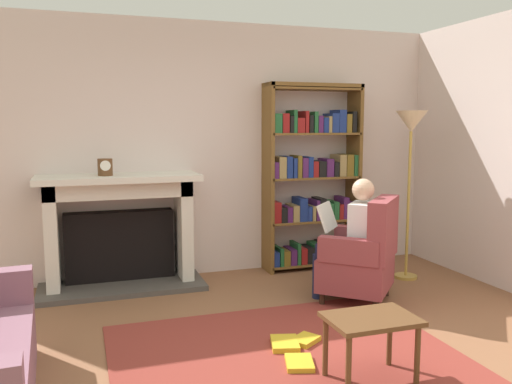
{
  "coord_description": "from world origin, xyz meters",
  "views": [
    {
      "loc": [
        -1.32,
        -3.05,
        1.63
      ],
      "look_at": [
        0.1,
        1.2,
        1.05
      ],
      "focal_mm": 37.13,
      "sensor_mm": 36.0,
      "label": 1
    }
  ],
  "objects_px": {
    "mantel_clock": "(105,167)",
    "floor_lamp": "(411,137)",
    "side_table": "(371,327)",
    "bookshelf": "(313,180)",
    "seated_reader": "(351,234)",
    "armchair_reading": "(363,256)",
    "fireplace": "(120,228)"
  },
  "relations": [
    {
      "from": "mantel_clock",
      "to": "armchair_reading",
      "type": "bearing_deg",
      "value": -26.26
    },
    {
      "from": "bookshelf",
      "to": "seated_reader",
      "type": "relative_size",
      "value": 1.81
    },
    {
      "from": "seated_reader",
      "to": "floor_lamp",
      "type": "height_order",
      "value": "floor_lamp"
    },
    {
      "from": "floor_lamp",
      "to": "mantel_clock",
      "type": "bearing_deg",
      "value": 169.34
    },
    {
      "from": "seated_reader",
      "to": "armchair_reading",
      "type": "bearing_deg",
      "value": 90.0
    },
    {
      "from": "mantel_clock",
      "to": "fireplace",
      "type": "bearing_deg",
      "value": 39.3
    },
    {
      "from": "fireplace",
      "to": "mantel_clock",
      "type": "bearing_deg",
      "value": -140.7
    },
    {
      "from": "fireplace",
      "to": "seated_reader",
      "type": "distance_m",
      "value": 2.28
    },
    {
      "from": "seated_reader",
      "to": "side_table",
      "type": "distance_m",
      "value": 1.62
    },
    {
      "from": "fireplace",
      "to": "armchair_reading",
      "type": "bearing_deg",
      "value": -29.81
    },
    {
      "from": "armchair_reading",
      "to": "mantel_clock",
      "type": "bearing_deg",
      "value": -73.68
    },
    {
      "from": "floor_lamp",
      "to": "bookshelf",
      "type": "bearing_deg",
      "value": 137.84
    },
    {
      "from": "fireplace",
      "to": "side_table",
      "type": "height_order",
      "value": "fireplace"
    },
    {
      "from": "mantel_clock",
      "to": "seated_reader",
      "type": "distance_m",
      "value": 2.41
    },
    {
      "from": "fireplace",
      "to": "mantel_clock",
      "type": "relative_size",
      "value": 9.81
    },
    {
      "from": "bookshelf",
      "to": "armchair_reading",
      "type": "height_order",
      "value": "bookshelf"
    },
    {
      "from": "bookshelf",
      "to": "armchair_reading",
      "type": "distance_m",
      "value": 1.35
    },
    {
      "from": "seated_reader",
      "to": "side_table",
      "type": "bearing_deg",
      "value": 18.55
    },
    {
      "from": "fireplace",
      "to": "bookshelf",
      "type": "bearing_deg",
      "value": 0.88
    },
    {
      "from": "seated_reader",
      "to": "side_table",
      "type": "height_order",
      "value": "seated_reader"
    },
    {
      "from": "side_table",
      "to": "floor_lamp",
      "type": "xyz_separation_m",
      "value": [
        1.56,
        1.9,
        1.13
      ]
    },
    {
      "from": "armchair_reading",
      "to": "floor_lamp",
      "type": "xyz_separation_m",
      "value": [
        0.82,
        0.52,
        1.07
      ]
    },
    {
      "from": "fireplace",
      "to": "mantel_clock",
      "type": "distance_m",
      "value": 0.64
    },
    {
      "from": "bookshelf",
      "to": "side_table",
      "type": "xyz_separation_m",
      "value": [
        -0.78,
        -2.6,
        -0.64
      ]
    },
    {
      "from": "mantel_clock",
      "to": "seated_reader",
      "type": "height_order",
      "value": "mantel_clock"
    },
    {
      "from": "seated_reader",
      "to": "floor_lamp",
      "type": "xyz_separation_m",
      "value": [
        0.91,
        0.44,
        0.87
      ]
    },
    {
      "from": "armchair_reading",
      "to": "side_table",
      "type": "bearing_deg",
      "value": 14.48
    },
    {
      "from": "side_table",
      "to": "floor_lamp",
      "type": "height_order",
      "value": "floor_lamp"
    },
    {
      "from": "mantel_clock",
      "to": "floor_lamp",
      "type": "relative_size",
      "value": 0.09
    },
    {
      "from": "mantel_clock",
      "to": "side_table",
      "type": "xyz_separation_m",
      "value": [
        1.46,
        -2.47,
        -0.85
      ]
    },
    {
      "from": "side_table",
      "to": "bookshelf",
      "type": "bearing_deg",
      "value": 73.31
    },
    {
      "from": "bookshelf",
      "to": "seated_reader",
      "type": "distance_m",
      "value": 1.21
    }
  ]
}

